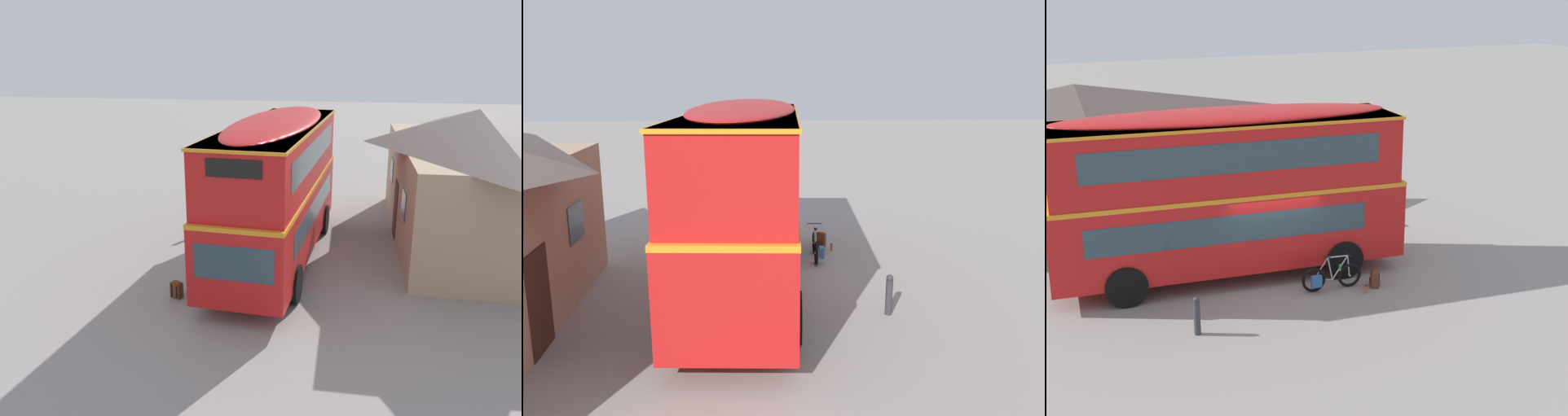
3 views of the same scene
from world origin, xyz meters
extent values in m
plane|color=gray|center=(0.00, 0.00, 0.00)|extent=(120.00, 120.00, 0.00)
cylinder|color=black|center=(2.21, 1.76, 0.55)|extent=(1.12, 0.36, 1.10)
cylinder|color=black|center=(2.02, -0.61, 0.55)|extent=(1.12, 0.36, 1.10)
cylinder|color=black|center=(-3.79, 2.22, 0.55)|extent=(1.12, 0.36, 1.10)
cylinder|color=black|center=(-3.97, -0.15, 0.55)|extent=(1.12, 0.36, 1.10)
cube|color=red|center=(-0.88, 0.81, 1.52)|extent=(9.86, 3.23, 2.10)
cube|color=orange|center=(-0.88, 0.81, 2.60)|extent=(9.89, 3.26, 0.12)
cube|color=red|center=(-0.88, 0.81, 3.58)|extent=(9.57, 3.16, 1.90)
ellipsoid|color=red|center=(-0.88, 0.81, 4.61)|extent=(9.37, 3.10, 0.36)
cube|color=#2D424C|center=(3.93, 0.44, 1.77)|extent=(0.22, 2.05, 0.90)
cube|color=black|center=(3.81, 0.45, 4.10)|extent=(0.17, 1.38, 0.44)
cube|color=#2D424C|center=(-1.18, -0.42, 1.82)|extent=(7.55, 0.62, 0.76)
cube|color=#2D424C|center=(-0.98, -0.41, 3.73)|extent=(7.93, 0.65, 0.80)
cube|color=#2D424C|center=(-0.99, 2.06, 1.82)|extent=(7.55, 0.62, 0.76)
cube|color=#2D424C|center=(-0.79, 2.02, 3.73)|extent=(7.93, 0.65, 0.80)
cube|color=orange|center=(-0.88, 0.81, 4.49)|extent=(9.67, 3.25, 0.08)
torus|color=black|center=(1.87, -1.27, 0.34)|extent=(0.68, 0.12, 0.68)
torus|color=black|center=(0.83, -1.21, 0.34)|extent=(0.68, 0.12, 0.68)
cylinder|color=#B2B2B7|center=(1.87, -1.27, 0.34)|extent=(0.06, 0.10, 0.05)
cylinder|color=#B2B2B7|center=(0.83, -1.21, 0.34)|extent=(0.06, 0.10, 0.05)
cylinder|color=#B7B7BC|center=(1.59, -1.26, 0.60)|extent=(0.47, 0.06, 0.66)
cylinder|color=#B7B7BC|center=(1.52, -1.25, 0.93)|extent=(0.58, 0.07, 0.05)
cylinder|color=#B7B7BC|center=(1.30, -1.24, 0.61)|extent=(0.18, 0.05, 0.67)
cylinder|color=#B7B7BC|center=(1.10, -1.23, 0.31)|extent=(0.55, 0.06, 0.09)
cylinder|color=#B7B7BC|center=(1.03, -1.22, 0.64)|extent=(0.42, 0.05, 0.61)
cylinder|color=#B7B7BC|center=(1.84, -1.27, 0.63)|extent=(0.09, 0.04, 0.59)
cylinder|color=black|center=(1.81, -1.27, 0.97)|extent=(0.06, 0.46, 0.03)
ellipsoid|color=black|center=(1.21, -1.23, 0.97)|extent=(0.27, 0.12, 0.06)
cube|color=#2D609E|center=(0.84, -1.37, 0.36)|extent=(0.29, 0.16, 0.32)
cylinder|color=green|center=(1.59, -1.26, 0.60)|extent=(0.07, 0.07, 0.18)
cube|color=#592D19|center=(2.51, -1.56, 0.23)|extent=(0.31, 0.38, 0.46)
ellipsoid|color=#592D19|center=(2.51, -1.56, 0.46)|extent=(0.30, 0.36, 0.10)
cube|color=#3E2011|center=(2.40, -1.52, 0.16)|extent=(0.12, 0.22, 0.16)
cylinder|color=black|center=(2.58, -1.69, 0.23)|extent=(0.05, 0.05, 0.36)
cylinder|color=black|center=(2.64, -1.52, 0.23)|extent=(0.05, 0.05, 0.36)
cylinder|color=#D84C33|center=(2.09, -1.86, 0.10)|extent=(0.08, 0.08, 0.21)
cylinder|color=black|center=(2.09, -1.86, 0.22)|extent=(0.05, 0.05, 0.03)
cube|color=tan|center=(-3.98, 7.47, 1.79)|extent=(10.53, 5.26, 3.58)
pyramid|color=brown|center=(-3.98, 7.47, 4.19)|extent=(10.93, 5.66, 1.22)
cube|color=#3D2319|center=(-3.96, 4.87, 1.05)|extent=(1.10, 0.05, 2.10)
cube|color=#2D424C|center=(-1.34, 4.88, 1.97)|extent=(1.10, 0.05, 0.90)
cylinder|color=#333338|center=(-2.75, -2.43, 0.42)|extent=(0.16, 0.16, 0.85)
sphere|color=#333338|center=(-2.75, -2.43, 0.89)|extent=(0.16, 0.16, 0.16)
camera|label=1|loc=(15.40, 3.11, 6.70)|focal=35.98mm
camera|label=2|loc=(-14.05, 0.76, 5.25)|focal=36.99mm
camera|label=3|loc=(-6.88, -18.46, 8.19)|focal=52.00mm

